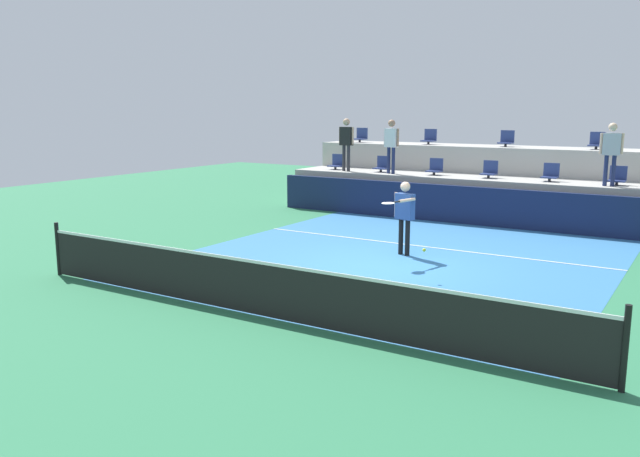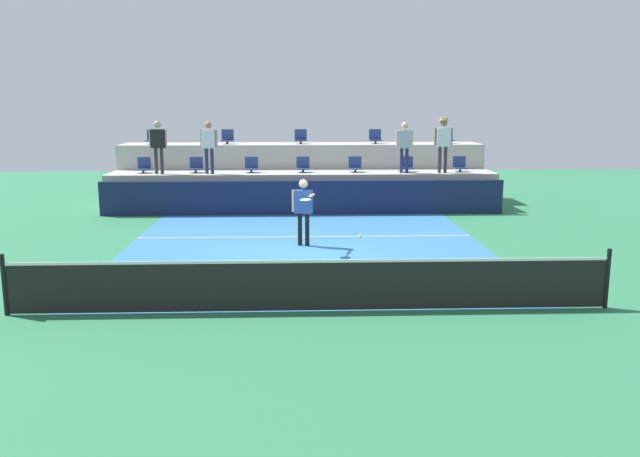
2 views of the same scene
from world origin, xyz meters
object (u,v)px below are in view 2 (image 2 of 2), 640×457
stadium_chair_upper_center (301,138)px  stadium_chair_lower_far_left (144,166)px  spectator_with_hat (443,139)px  spectator_in_white (158,142)px  tennis_ball (361,236)px  stadium_chair_lower_mid_right (355,166)px  stadium_chair_upper_far_right (447,137)px  spectator_in_grey (405,142)px  stadium_chair_lower_right (407,165)px  stadium_chair_lower_left (196,166)px  stadium_chair_lower_mid_left (251,166)px  spectator_leaning_on_rail (209,142)px  stadium_chair_upper_left (227,138)px  stadium_chair_lower_center (303,166)px  tennis_player (303,206)px  stadium_chair_upper_right (375,138)px  stadium_chair_upper_far_left (153,138)px  stadium_chair_lower_far_right (460,165)px

stadium_chair_upper_center → stadium_chair_lower_far_left: bearing=-161.2°
spectator_with_hat → spectator_in_white: bearing=180.0°
stadium_chair_upper_center → tennis_ball: bearing=-82.6°
stadium_chair_lower_mid_right → stadium_chair_upper_far_right: bearing=26.9°
stadium_chair_upper_center → spectator_in_grey: spectator_in_grey is taller
stadium_chair_lower_right → spectator_with_hat: (1.13, -0.38, 0.93)m
stadium_chair_lower_left → stadium_chair_lower_mid_left: size_ratio=1.00×
stadium_chair_lower_left → spectator_leaning_on_rail: 1.04m
stadium_chair_upper_left → stadium_chair_upper_far_right: same height
stadium_chair_lower_center → spectator_leaning_on_rail: bearing=-172.9°
stadium_chair_lower_mid_right → stadium_chair_lower_right: 1.77m
stadium_chair_upper_left → spectator_in_white: bearing=-133.1°
stadium_chair_upper_center → spectator_in_white: 5.18m
stadium_chair_lower_center → stadium_chair_lower_mid_left: bearing=180.0°
stadium_chair_lower_right → stadium_chair_lower_mid_right: bearing=180.0°
spectator_in_white → tennis_ball: 9.61m
stadium_chair_upper_center → tennis_ball: stadium_chair_upper_center is taller
spectator_leaning_on_rail → tennis_player: bearing=-61.4°
stadium_chair_upper_left → spectator_in_grey: spectator_in_grey is taller
stadium_chair_lower_right → tennis_ball: bearing=-106.9°
stadium_chair_lower_mid_right → tennis_ball: 7.82m
stadium_chair_lower_mid_right → spectator_leaning_on_rail: spectator_leaning_on_rail is taller
stadium_chair_upper_right → stadium_chair_upper_far_right: bearing=0.0°
stadium_chair_lower_right → spectator_with_hat: bearing=-18.8°
stadium_chair_lower_center → tennis_player: size_ratio=0.31×
spectator_with_hat → stadium_chair_lower_right: bearing=161.2°
stadium_chair_lower_left → stadium_chair_lower_right: bearing=0.0°
spectator_leaning_on_rail → stadium_chair_upper_far_left: bearing=136.3°
tennis_player → stadium_chair_lower_mid_right: bearing=72.8°
stadium_chair_lower_left → stadium_chair_lower_mid_left: (1.86, 0.00, 0.00)m
stadium_chair_lower_right → spectator_in_white: 8.35m
stadium_chair_upper_far_left → stadium_chair_upper_far_right: size_ratio=1.00×
spectator_leaning_on_rail → spectator_with_hat: bearing=0.0°
stadium_chair_upper_left → stadium_chair_upper_far_right: 8.02m
stadium_chair_lower_left → stadium_chair_lower_far_right: 8.97m
stadium_chair_lower_mid_right → tennis_player: 6.24m
stadium_chair_lower_far_left → spectator_with_hat: 10.07m
stadium_chair_lower_far_left → tennis_ball: stadium_chair_lower_far_left is taller
stadium_chair_lower_far_left → stadium_chair_upper_center: 5.65m
spectator_in_white → stadium_chair_lower_far_left: bearing=147.2°
stadium_chair_upper_left → stadium_chair_upper_center: bearing=0.0°
stadium_chair_lower_right → spectator_leaning_on_rail: (-6.64, -0.38, 0.82)m
tennis_ball → spectator_in_grey: bearing=73.4°
stadium_chair_upper_center → spectator_leaning_on_rail: size_ratio=0.30×
stadium_chair_lower_mid_left → spectator_in_grey: (5.12, -0.38, 0.80)m
stadium_chair_lower_right → stadium_chair_upper_right: 2.17m
stadium_chair_lower_center → tennis_player: stadium_chair_lower_center is taller
spectator_in_grey → stadium_chair_upper_far_left: bearing=166.0°
stadium_chair_lower_mid_left → stadium_chair_upper_left: stadium_chair_upper_left is taller
spectator_in_white → stadium_chair_lower_center: bearing=4.6°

